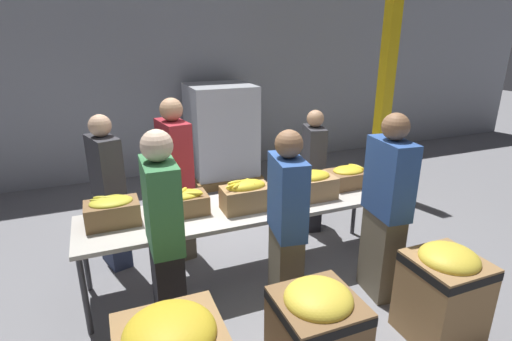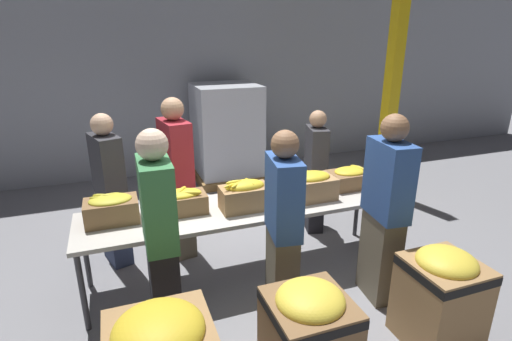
{
  "view_description": "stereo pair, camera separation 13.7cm",
  "coord_description": "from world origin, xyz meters",
  "px_view_note": "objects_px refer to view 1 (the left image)",
  "views": [
    {
      "loc": [
        -1.26,
        -3.37,
        2.41
      ],
      "look_at": [
        0.19,
        0.21,
        1.05
      ],
      "focal_mm": 28.0,
      "sensor_mm": 36.0,
      "label": 1
    },
    {
      "loc": [
        -1.14,
        -3.42,
        2.41
      ],
      "look_at": [
        0.19,
        0.21,
        1.05
      ],
      "focal_mm": 28.0,
      "sensor_mm": 36.0,
      "label": 2
    }
  ],
  "objects_px": {
    "volunteer_0": "(386,210)",
    "donation_bin_2": "(443,290)",
    "volunteer_1": "(286,228)",
    "banana_box_4": "(348,176)",
    "volunteer_2": "(313,172)",
    "sorting_table": "(247,210)",
    "pallet_stack_0": "(221,134)",
    "banana_box_1": "(181,202)",
    "banana_box_3": "(311,184)",
    "donation_bin_1": "(316,331)",
    "volunteer_4": "(109,194)",
    "volunteer_3": "(165,241)",
    "support_pillar": "(388,61)",
    "banana_box_2": "(246,195)",
    "volunteer_5": "(176,181)",
    "banana_box_0": "(112,211)"
  },
  "relations": [
    {
      "from": "sorting_table",
      "to": "volunteer_2",
      "type": "relative_size",
      "value": 2.09
    },
    {
      "from": "volunteer_1",
      "to": "pallet_stack_0",
      "type": "xyz_separation_m",
      "value": [
        0.52,
        3.53,
        -0.05
      ]
    },
    {
      "from": "volunteer_4",
      "to": "donation_bin_1",
      "type": "xyz_separation_m",
      "value": [
        1.23,
        -2.16,
        -0.4
      ]
    },
    {
      "from": "volunteer_4",
      "to": "donation_bin_2",
      "type": "relative_size",
      "value": 1.99
    },
    {
      "from": "banana_box_1",
      "to": "support_pillar",
      "type": "relative_size",
      "value": 0.12
    },
    {
      "from": "volunteer_4",
      "to": "support_pillar",
      "type": "bearing_deg",
      "value": 82.09
    },
    {
      "from": "banana_box_4",
      "to": "volunteer_5",
      "type": "distance_m",
      "value": 1.88
    },
    {
      "from": "banana_box_2",
      "to": "pallet_stack_0",
      "type": "height_order",
      "value": "pallet_stack_0"
    },
    {
      "from": "volunteer_1",
      "to": "volunteer_3",
      "type": "xyz_separation_m",
      "value": [
        -1.0,
        0.11,
        0.03
      ]
    },
    {
      "from": "support_pillar",
      "to": "volunteer_4",
      "type": "bearing_deg",
      "value": -170.34
    },
    {
      "from": "volunteer_3",
      "to": "volunteer_5",
      "type": "xyz_separation_m",
      "value": [
        0.34,
        1.25,
        0.01
      ]
    },
    {
      "from": "banana_box_0",
      "to": "donation_bin_1",
      "type": "height_order",
      "value": "banana_box_0"
    },
    {
      "from": "donation_bin_2",
      "to": "volunteer_2",
      "type": "bearing_deg",
      "value": 90.25
    },
    {
      "from": "donation_bin_1",
      "to": "banana_box_2",
      "type": "bearing_deg",
      "value": 90.47
    },
    {
      "from": "volunteer_1",
      "to": "donation_bin_2",
      "type": "relative_size",
      "value": 2.04
    },
    {
      "from": "donation_bin_1",
      "to": "support_pillar",
      "type": "relative_size",
      "value": 0.2
    },
    {
      "from": "volunteer_3",
      "to": "donation_bin_2",
      "type": "bearing_deg",
      "value": -112.37
    },
    {
      "from": "support_pillar",
      "to": "pallet_stack_0",
      "type": "distance_m",
      "value": 2.82
    },
    {
      "from": "sorting_table",
      "to": "pallet_stack_0",
      "type": "relative_size",
      "value": 2.0
    },
    {
      "from": "banana_box_2",
      "to": "donation_bin_2",
      "type": "xyz_separation_m",
      "value": [
        1.18,
        -1.36,
        -0.49
      ]
    },
    {
      "from": "banana_box_4",
      "to": "volunteer_1",
      "type": "bearing_deg",
      "value": -145.89
    },
    {
      "from": "volunteer_3",
      "to": "donation_bin_2",
      "type": "relative_size",
      "value": 2.12
    },
    {
      "from": "volunteer_1",
      "to": "volunteer_4",
      "type": "height_order",
      "value": "volunteer_1"
    },
    {
      "from": "volunteer_2",
      "to": "pallet_stack_0",
      "type": "height_order",
      "value": "pallet_stack_0"
    },
    {
      "from": "volunteer_2",
      "to": "donation_bin_1",
      "type": "bearing_deg",
      "value": -14.14
    },
    {
      "from": "banana_box_3",
      "to": "donation_bin_1",
      "type": "height_order",
      "value": "banana_box_3"
    },
    {
      "from": "sorting_table",
      "to": "pallet_stack_0",
      "type": "xyz_separation_m",
      "value": [
        0.62,
        2.85,
        0.06
      ]
    },
    {
      "from": "volunteer_3",
      "to": "pallet_stack_0",
      "type": "height_order",
      "value": "volunteer_3"
    },
    {
      "from": "volunteer_5",
      "to": "support_pillar",
      "type": "height_order",
      "value": "support_pillar"
    },
    {
      "from": "volunteer_0",
      "to": "donation_bin_2",
      "type": "xyz_separation_m",
      "value": [
        0.08,
        -0.67,
        -0.44
      ]
    },
    {
      "from": "volunteer_0",
      "to": "pallet_stack_0",
      "type": "xyz_separation_m",
      "value": [
        -0.45,
        3.61,
        -0.09
      ]
    },
    {
      "from": "volunteer_2",
      "to": "volunteer_5",
      "type": "distance_m",
      "value": 1.69
    },
    {
      "from": "volunteer_4",
      "to": "banana_box_2",
      "type": "bearing_deg",
      "value": 38.99
    },
    {
      "from": "pallet_stack_0",
      "to": "banana_box_2",
      "type": "bearing_deg",
      "value": -102.57
    },
    {
      "from": "banana_box_3",
      "to": "volunteer_0",
      "type": "distance_m",
      "value": 0.8
    },
    {
      "from": "volunteer_1",
      "to": "volunteer_4",
      "type": "xyz_separation_m",
      "value": [
        -1.35,
        1.41,
        -0.02
      ]
    },
    {
      "from": "banana_box_4",
      "to": "volunteer_1",
      "type": "height_order",
      "value": "volunteer_1"
    },
    {
      "from": "volunteer_1",
      "to": "support_pillar",
      "type": "distance_m",
      "value": 3.54
    },
    {
      "from": "volunteer_1",
      "to": "donation_bin_2",
      "type": "distance_m",
      "value": 1.34
    },
    {
      "from": "banana_box_3",
      "to": "volunteer_3",
      "type": "distance_m",
      "value": 1.67
    },
    {
      "from": "banana_box_2",
      "to": "banana_box_3",
      "type": "bearing_deg",
      "value": 1.08
    },
    {
      "from": "sorting_table",
      "to": "donation_bin_2",
      "type": "relative_size",
      "value": 3.85
    },
    {
      "from": "volunteer_0",
      "to": "pallet_stack_0",
      "type": "bearing_deg",
      "value": 13.37
    },
    {
      "from": "banana_box_3",
      "to": "donation_bin_1",
      "type": "distance_m",
      "value": 1.63
    },
    {
      "from": "banana_box_1",
      "to": "banana_box_4",
      "type": "bearing_deg",
      "value": 0.9
    },
    {
      "from": "volunteer_2",
      "to": "volunteer_4",
      "type": "xyz_separation_m",
      "value": [
        -2.38,
        0.05,
        0.06
      ]
    },
    {
      "from": "banana_box_1",
      "to": "banana_box_2",
      "type": "distance_m",
      "value": 0.61
    },
    {
      "from": "sorting_table",
      "to": "volunteer_2",
      "type": "height_order",
      "value": "volunteer_2"
    },
    {
      "from": "volunteer_2",
      "to": "sorting_table",
      "type": "bearing_deg",
      "value": -44.42
    },
    {
      "from": "banana_box_1",
      "to": "sorting_table",
      "type": "bearing_deg",
      "value": -5.11
    }
  ]
}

